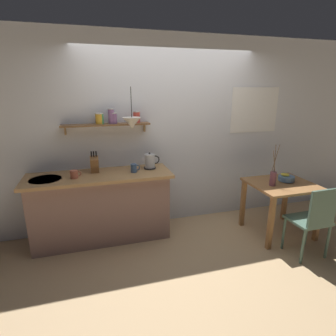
{
  "coord_description": "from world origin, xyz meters",
  "views": [
    {
      "loc": [
        -1.06,
        -3.1,
        1.98
      ],
      "look_at": [
        -0.1,
        0.25,
        0.95
      ],
      "focal_mm": 28.89,
      "sensor_mm": 36.0,
      "label": 1
    }
  ],
  "objects_px": {
    "dining_chair_near": "(313,218)",
    "pendant_lamp": "(132,123)",
    "knife_block": "(95,164)",
    "coffee_mug_spare": "(134,168)",
    "electric_kettle": "(150,161)",
    "coffee_mug_by_sink": "(74,174)",
    "dining_table": "(281,192)",
    "fruit_bowl": "(286,178)",
    "twig_vase": "(273,178)"
  },
  "relations": [
    {
      "from": "electric_kettle",
      "to": "knife_block",
      "type": "xyz_separation_m",
      "value": [
        -0.73,
        0.02,
        0.01
      ]
    },
    {
      "from": "coffee_mug_by_sink",
      "to": "pendant_lamp",
      "type": "height_order",
      "value": "pendant_lamp"
    },
    {
      "from": "fruit_bowl",
      "to": "electric_kettle",
      "type": "distance_m",
      "value": 1.89
    },
    {
      "from": "coffee_mug_by_sink",
      "to": "electric_kettle",
      "type": "bearing_deg",
      "value": 8.86
    },
    {
      "from": "knife_block",
      "to": "dining_chair_near",
      "type": "bearing_deg",
      "value": -26.57
    },
    {
      "from": "fruit_bowl",
      "to": "coffee_mug_by_sink",
      "type": "height_order",
      "value": "coffee_mug_by_sink"
    },
    {
      "from": "twig_vase",
      "to": "coffee_mug_spare",
      "type": "bearing_deg",
      "value": 163.64
    },
    {
      "from": "coffee_mug_by_sink",
      "to": "coffee_mug_spare",
      "type": "relative_size",
      "value": 1.06
    },
    {
      "from": "dining_chair_near",
      "to": "twig_vase",
      "type": "relative_size",
      "value": 1.64
    },
    {
      "from": "coffee_mug_by_sink",
      "to": "pendant_lamp",
      "type": "xyz_separation_m",
      "value": [
        0.73,
        0.02,
        0.6
      ]
    },
    {
      "from": "coffee_mug_by_sink",
      "to": "twig_vase",
      "type": "bearing_deg",
      "value": -10.6
    },
    {
      "from": "knife_block",
      "to": "fruit_bowl",
      "type": "bearing_deg",
      "value": -12.37
    },
    {
      "from": "twig_vase",
      "to": "fruit_bowl",
      "type": "bearing_deg",
      "value": 17.24
    },
    {
      "from": "dining_table",
      "to": "dining_chair_near",
      "type": "height_order",
      "value": "dining_chair_near"
    },
    {
      "from": "dining_chair_near",
      "to": "electric_kettle",
      "type": "xyz_separation_m",
      "value": [
        -1.69,
        1.19,
        0.51
      ]
    },
    {
      "from": "fruit_bowl",
      "to": "knife_block",
      "type": "xyz_separation_m",
      "value": [
        -2.53,
        0.55,
        0.25
      ]
    },
    {
      "from": "knife_block",
      "to": "coffee_mug_spare",
      "type": "relative_size",
      "value": 2.33
    },
    {
      "from": "dining_chair_near",
      "to": "pendant_lamp",
      "type": "distance_m",
      "value": 2.45
    },
    {
      "from": "dining_table",
      "to": "dining_chair_near",
      "type": "bearing_deg",
      "value": -90.84
    },
    {
      "from": "dining_chair_near",
      "to": "electric_kettle",
      "type": "height_order",
      "value": "electric_kettle"
    },
    {
      "from": "electric_kettle",
      "to": "knife_block",
      "type": "distance_m",
      "value": 0.73
    },
    {
      "from": "fruit_bowl",
      "to": "coffee_mug_spare",
      "type": "distance_m",
      "value": 2.09
    },
    {
      "from": "dining_chair_near",
      "to": "coffee_mug_spare",
      "type": "relative_size",
      "value": 7.31
    },
    {
      "from": "coffee_mug_spare",
      "to": "fruit_bowl",
      "type": "bearing_deg",
      "value": -11.82
    },
    {
      "from": "electric_kettle",
      "to": "coffee_mug_spare",
      "type": "distance_m",
      "value": 0.26
    },
    {
      "from": "twig_vase",
      "to": "coffee_mug_by_sink",
      "type": "xyz_separation_m",
      "value": [
        -2.49,
        0.47,
        0.12
      ]
    },
    {
      "from": "fruit_bowl",
      "to": "coffee_mug_spare",
      "type": "height_order",
      "value": "coffee_mug_spare"
    },
    {
      "from": "dining_chair_near",
      "to": "pendant_lamp",
      "type": "relative_size",
      "value": 1.84
    },
    {
      "from": "twig_vase",
      "to": "knife_block",
      "type": "xyz_separation_m",
      "value": [
        -2.25,
        0.64,
        0.19
      ]
    },
    {
      "from": "dining_table",
      "to": "electric_kettle",
      "type": "distance_m",
      "value": 1.85
    },
    {
      "from": "dining_table",
      "to": "pendant_lamp",
      "type": "bearing_deg",
      "value": 166.89
    },
    {
      "from": "coffee_mug_by_sink",
      "to": "coffee_mug_spare",
      "type": "distance_m",
      "value": 0.74
    },
    {
      "from": "dining_chair_near",
      "to": "knife_block",
      "type": "bearing_deg",
      "value": 153.43
    },
    {
      "from": "dining_table",
      "to": "electric_kettle",
      "type": "bearing_deg",
      "value": 161.17
    },
    {
      "from": "coffee_mug_spare",
      "to": "electric_kettle",
      "type": "bearing_deg",
      "value": 23.77
    },
    {
      "from": "knife_block",
      "to": "coffee_mug_spare",
      "type": "xyz_separation_m",
      "value": [
        0.49,
        -0.13,
        -0.06
      ]
    },
    {
      "from": "coffee_mug_by_sink",
      "to": "coffee_mug_spare",
      "type": "bearing_deg",
      "value": 3.71
    },
    {
      "from": "coffee_mug_spare",
      "to": "pendant_lamp",
      "type": "height_order",
      "value": "pendant_lamp"
    },
    {
      "from": "dining_table",
      "to": "coffee_mug_by_sink",
      "type": "height_order",
      "value": "coffee_mug_by_sink"
    },
    {
      "from": "twig_vase",
      "to": "coffee_mug_by_sink",
      "type": "relative_size",
      "value": 4.2
    },
    {
      "from": "pendant_lamp",
      "to": "coffee_mug_spare",
      "type": "bearing_deg",
      "value": 71.89
    },
    {
      "from": "pendant_lamp",
      "to": "knife_block",
      "type": "bearing_deg",
      "value": 162.67
    },
    {
      "from": "fruit_bowl",
      "to": "pendant_lamp",
      "type": "bearing_deg",
      "value": 168.84
    },
    {
      "from": "knife_block",
      "to": "coffee_mug_by_sink",
      "type": "relative_size",
      "value": 2.2
    },
    {
      "from": "fruit_bowl",
      "to": "twig_vase",
      "type": "xyz_separation_m",
      "value": [
        -0.28,
        -0.09,
        0.06
      ]
    },
    {
      "from": "dining_chair_near",
      "to": "coffee_mug_by_sink",
      "type": "relative_size",
      "value": 6.9
    },
    {
      "from": "dining_chair_near",
      "to": "knife_block",
      "type": "xyz_separation_m",
      "value": [
        -2.42,
        1.21,
        0.52
      ]
    },
    {
      "from": "electric_kettle",
      "to": "knife_block",
      "type": "height_order",
      "value": "knife_block"
    },
    {
      "from": "twig_vase",
      "to": "pendant_lamp",
      "type": "bearing_deg",
      "value": 164.4
    },
    {
      "from": "coffee_mug_spare",
      "to": "dining_table",
      "type": "bearing_deg",
      "value": -13.8
    }
  ]
}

